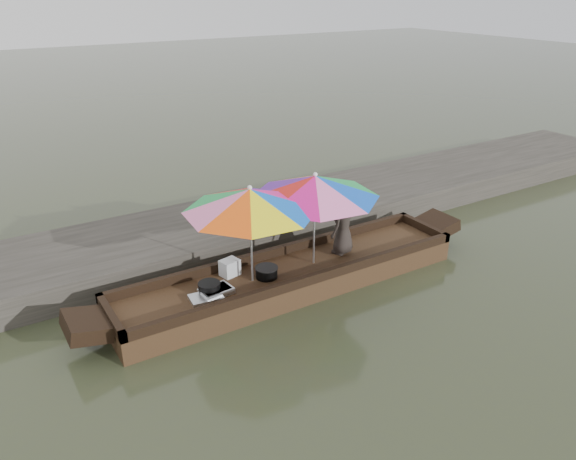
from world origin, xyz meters
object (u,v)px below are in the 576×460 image
tray_scallop (206,298)px  charcoal_grill (267,273)px  umbrella_stern (314,219)px  umbrella_bow (251,235)px  boat_hull (291,279)px  vendor (343,223)px  cooking_pot (209,288)px  supply_bag (230,268)px  tray_crayfish (216,291)px

tray_scallop → charcoal_grill: 1.09m
umbrella_stern → charcoal_grill: bearing=-178.3°
tray_scallop → umbrella_bow: bearing=10.0°
charcoal_grill → umbrella_stern: 1.14m
boat_hull → vendor: 1.28m
umbrella_stern → vendor: bearing=6.1°
cooking_pot → umbrella_stern: (1.86, 0.01, 0.69)m
umbrella_stern → umbrella_bow: bearing=180.0°
cooking_pot → charcoal_grill: (0.96, -0.02, -0.01)m
boat_hull → cooking_pot: (-1.43, -0.01, 0.26)m
supply_bag → umbrella_bow: (0.22, -0.34, 0.65)m
tray_crayfish → umbrella_bow: umbrella_bow is taller
tray_crayfish → tray_scallop: bearing=-159.7°
boat_hull → umbrella_stern: size_ratio=2.88×
umbrella_bow → umbrella_stern: size_ratio=0.99×
tray_scallop → vendor: (2.61, 0.22, 0.51)m
umbrella_bow → tray_crayfish: bearing=-173.3°
vendor → tray_crayfish: bearing=-21.8°
boat_hull → umbrella_bow: 1.18m
tray_scallop → umbrella_bow: umbrella_bow is taller
cooking_pot → umbrella_bow: (0.73, 0.01, 0.69)m
supply_bag → umbrella_bow: umbrella_bow is taller
boat_hull → charcoal_grill: charcoal_grill is taller
supply_bag → tray_crayfish: bearing=-136.1°
tray_crayfish → vendor: size_ratio=0.43×
tray_crayfish → umbrella_bow: size_ratio=0.23×
boat_hull → charcoal_grill: (-0.47, -0.03, 0.25)m
cooking_pot → tray_scallop: (-0.12, -0.14, -0.06)m
supply_bag → boat_hull: bearing=-20.3°
boat_hull → charcoal_grill: 0.54m
umbrella_bow → umbrella_stern: (1.14, 0.00, 0.00)m
tray_crayfish → umbrella_stern: bearing=2.5°
charcoal_grill → vendor: 1.60m
charcoal_grill → supply_bag: bearing=140.9°
tray_scallop → supply_bag: supply_bag is taller
vendor → tray_scallop: bearing=-20.5°
umbrella_bow → tray_scallop: bearing=-170.0°
charcoal_grill → tray_scallop: bearing=-173.5°
boat_hull → vendor: (1.06, 0.07, 0.72)m
charcoal_grill → umbrella_bow: bearing=173.6°
tray_scallop → vendor: size_ratio=0.43×
supply_bag → umbrella_bow: bearing=-57.7°
boat_hull → tray_crayfish: tray_crayfish is taller
tray_scallop → supply_bag: (0.63, 0.49, 0.10)m
tray_crayfish → supply_bag: bearing=43.9°
cooking_pot → tray_scallop: bearing=-131.0°
charcoal_grill → tray_crayfish: bearing=-176.7°
tray_scallop → charcoal_grill: charcoal_grill is taller
umbrella_bow → boat_hull: bearing=0.0°
cooking_pot → tray_crayfish: 0.11m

